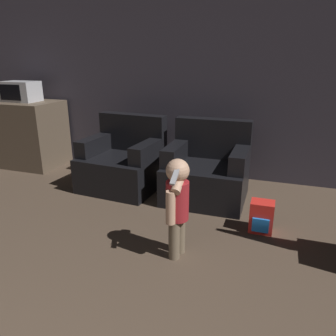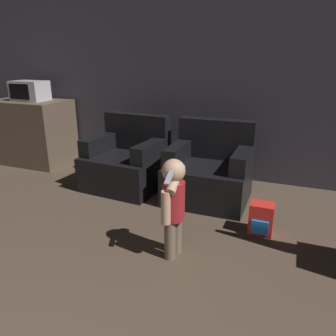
{
  "view_description": "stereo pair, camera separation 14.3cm",
  "coord_description": "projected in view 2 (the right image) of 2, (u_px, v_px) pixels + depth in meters",
  "views": [
    {
      "loc": [
        1.02,
        0.29,
        1.53
      ],
      "look_at": [
        0.07,
        3.08,
        0.53
      ],
      "focal_mm": 35.0,
      "sensor_mm": 36.0,
      "label": 1
    },
    {
      "loc": [
        1.16,
        0.34,
        1.53
      ],
      "look_at": [
        0.07,
        3.08,
        0.53
      ],
      "focal_mm": 35.0,
      "sensor_mm": 36.0,
      "label": 2
    }
  ],
  "objects": [
    {
      "name": "person_toddler",
      "position": [
        173.0,
        201.0,
        2.52
      ],
      "size": [
        0.18,
        0.32,
        0.82
      ],
      "rotation": [
        0.0,
        0.0,
        -1.74
      ],
      "color": "brown",
      "rests_on": "ground_plane"
    },
    {
      "name": "kitchen_counter",
      "position": [
        32.0,
        132.0,
        4.92
      ],
      "size": [
        1.14,
        0.7,
        0.93
      ],
      "color": "brown",
      "rests_on": "ground_plane"
    },
    {
      "name": "armchair_left",
      "position": [
        127.0,
        162.0,
        4.02
      ],
      "size": [
        0.93,
        0.85,
        0.87
      ],
      "rotation": [
        0.0,
        0.0,
        -0.08
      ],
      "color": "black",
      "rests_on": "ground_plane"
    },
    {
      "name": "wall_back",
      "position": [
        204.0,
        76.0,
        4.14
      ],
      "size": [
        8.4,
        0.05,
        2.6
      ],
      "color": "#3D3842",
      "rests_on": "ground_plane"
    },
    {
      "name": "toy_backpack",
      "position": [
        261.0,
        219.0,
        2.96
      ],
      "size": [
        0.21,
        0.19,
        0.29
      ],
      "color": "red",
      "rests_on": "ground_plane"
    },
    {
      "name": "armchair_right",
      "position": [
        209.0,
        173.0,
        3.66
      ],
      "size": [
        0.88,
        0.78,
        0.87
      ],
      "rotation": [
        0.0,
        0.0,
        0.0
      ],
      "color": "black",
      "rests_on": "ground_plane"
    },
    {
      "name": "microwave",
      "position": [
        30.0,
        91.0,
        4.71
      ],
      "size": [
        0.49,
        0.33,
        0.28
      ],
      "color": "#B7B7BC",
      "rests_on": "kitchen_counter"
    }
  ]
}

